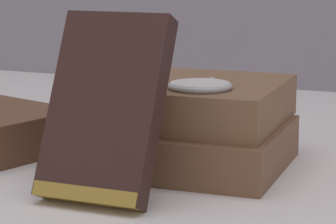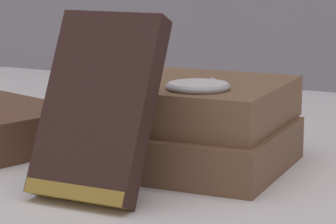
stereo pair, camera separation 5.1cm
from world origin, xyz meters
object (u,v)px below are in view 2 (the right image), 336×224
book_leaning_front (97,113)px  reading_glasses (158,128)px  book_flat_bottom (182,145)px  book_flat_top (182,101)px  pocket_watch (200,86)px

book_leaning_front → reading_glasses: 0.27m
book_flat_bottom → book_leaning_front: bearing=-101.6°
book_flat_bottom → reading_glasses: bearing=123.3°
book_flat_top → reading_glasses: (-0.09, 0.12, -0.06)m
book_leaning_front → pocket_watch: 0.11m
book_flat_bottom → reading_glasses: 0.16m
book_flat_top → pocket_watch: (0.03, -0.03, 0.02)m
book_flat_bottom → reading_glasses: size_ratio=1.82×
reading_glasses → pocket_watch: bearing=-45.9°
book_leaning_front → reading_glasses: bearing=106.4°
book_flat_bottom → pocket_watch: 0.07m
book_flat_top → book_leaning_front: bearing=-98.2°
book_flat_top → pocket_watch: bearing=-47.6°
book_flat_bottom → book_leaning_front: (-0.02, -0.12, 0.05)m
book_flat_bottom → pocket_watch: size_ratio=3.11×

